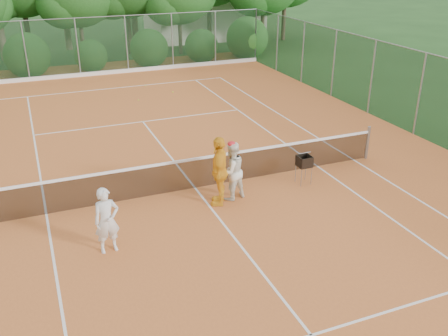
# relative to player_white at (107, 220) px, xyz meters

# --- Properties ---
(ground) EXTENTS (120.00, 120.00, 0.00)m
(ground) POSITION_rel_player_white_xyz_m (2.87, 2.27, -0.81)
(ground) COLOR #1D4318
(ground) RESTS_ON ground
(clay_court) EXTENTS (18.00, 36.00, 0.02)m
(clay_court) POSITION_rel_player_white_xyz_m (2.87, 2.27, -0.80)
(clay_court) COLOR #CA6B2E
(clay_court) RESTS_ON ground
(club_building) EXTENTS (8.00, 5.00, 3.00)m
(club_building) POSITION_rel_player_white_xyz_m (11.87, 26.27, 0.69)
(club_building) COLOR beige
(club_building) RESTS_ON ground
(tennis_net) EXTENTS (11.97, 0.10, 1.10)m
(tennis_net) POSITION_rel_player_white_xyz_m (2.87, 2.27, -0.28)
(tennis_net) COLOR gray
(tennis_net) RESTS_ON clay_court
(player_white) EXTENTS (0.61, 0.43, 1.58)m
(player_white) POSITION_rel_player_white_xyz_m (0.00, 0.00, 0.00)
(player_white) COLOR silver
(player_white) RESTS_ON clay_court
(player_center_grp) EXTENTS (0.94, 0.81, 1.69)m
(player_center_grp) POSITION_rel_player_white_xyz_m (3.60, 1.33, 0.05)
(player_center_grp) COLOR white
(player_center_grp) RESTS_ON clay_court
(player_yellow) EXTENTS (0.92, 1.22, 1.92)m
(player_yellow) POSITION_rel_player_white_xyz_m (3.20, 1.20, 0.17)
(player_yellow) COLOR #F3AB20
(player_yellow) RESTS_ON clay_court
(ball_hopper) EXTENTS (0.38, 0.38, 0.86)m
(ball_hopper) POSITION_rel_player_white_xyz_m (5.93, 1.42, -0.10)
(ball_hopper) COLOR gray
(ball_hopper) RESTS_ON clay_court
(stray_ball_a) EXTENTS (0.07, 0.07, 0.07)m
(stray_ball_a) POSITION_rel_player_white_xyz_m (3.38, 11.61, -0.76)
(stray_ball_a) COLOR #B8C92E
(stray_ball_a) RESTS_ON clay_court
(stray_ball_b) EXTENTS (0.07, 0.07, 0.07)m
(stray_ball_b) POSITION_rel_player_white_xyz_m (4.29, 13.95, -0.76)
(stray_ball_b) COLOR #B9CF30
(stray_ball_b) RESTS_ON clay_court
(stray_ball_c) EXTENTS (0.07, 0.07, 0.07)m
(stray_ball_c) POSITION_rel_player_white_xyz_m (5.20, 12.31, -0.76)
(stray_ball_c) COLOR #D4F038
(stray_ball_c) RESTS_ON clay_court
(court_markings) EXTENTS (11.03, 23.83, 0.01)m
(court_markings) POSITION_rel_player_white_xyz_m (2.87, 2.27, -0.79)
(court_markings) COLOR white
(court_markings) RESTS_ON clay_court
(fence_back) EXTENTS (18.07, 0.07, 3.00)m
(fence_back) POSITION_rel_player_white_xyz_m (2.87, 17.27, 0.71)
(fence_back) COLOR #19381E
(fence_back) RESTS_ON clay_court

